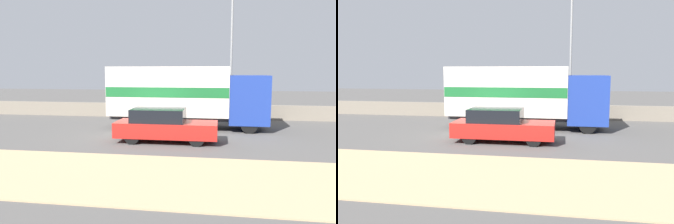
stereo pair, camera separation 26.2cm
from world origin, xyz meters
The scene contains 6 objects.
ground_plane centered at (0.00, 0.00, 0.00)m, with size 80.00×80.00×0.00m, color #514F4C.
dirt_shoulder_foreground centered at (0.00, -5.72, 0.02)m, with size 60.00×4.74×0.04m.
stone_wall_backdrop centered at (0.00, 7.10, 0.48)m, with size 60.00×0.35×0.97m.
street_lamp centered at (3.78, 6.61, 4.64)m, with size 0.56×0.28×8.14m.
box_truck centered at (1.10, 3.04, 1.95)m, with size 8.71×2.48×3.45m.
car_hatchback centered at (0.60, -0.66, 0.76)m, with size 4.60×1.73×1.52m.
Camera 2 is at (3.31, -15.11, 3.21)m, focal length 35.00 mm.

